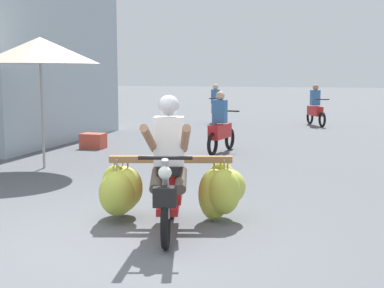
% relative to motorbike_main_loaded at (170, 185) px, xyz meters
% --- Properties ---
extents(ground_plane, '(120.00, 120.00, 0.00)m').
position_rel_motorbike_main_loaded_xyz_m(ground_plane, '(-0.32, -1.18, -0.47)').
color(ground_plane, '#56595E').
extents(motorbike_main_loaded, '(1.86, 1.94, 1.58)m').
position_rel_motorbike_main_loaded_xyz_m(motorbike_main_loaded, '(0.00, 0.00, 0.00)').
color(motorbike_main_loaded, black).
rests_on(motorbike_main_loaded, ground).
extents(motorbike_distant_ahead_left, '(0.52, 1.61, 1.40)m').
position_rel_motorbike_main_loaded_xyz_m(motorbike_distant_ahead_left, '(-0.66, 5.81, 0.10)').
color(motorbike_distant_ahead_left, black).
rests_on(motorbike_distant_ahead_left, ground).
extents(motorbike_distant_ahead_right, '(0.81, 1.51, 1.40)m').
position_rel_motorbike_main_loaded_xyz_m(motorbike_distant_ahead_right, '(1.09, 12.91, 0.10)').
color(motorbike_distant_ahead_right, black).
rests_on(motorbike_distant_ahead_right, ground).
extents(motorbike_distant_far_ahead, '(0.65, 1.58, 1.40)m').
position_rel_motorbike_main_loaded_xyz_m(motorbike_distant_far_ahead, '(-2.36, 12.67, 0.10)').
color(motorbike_distant_far_ahead, black).
rests_on(motorbike_distant_far_ahead, ground).
extents(shopfront_building, '(3.37, 6.09, 4.04)m').
position_rel_motorbike_main_loaded_xyz_m(shopfront_building, '(-6.50, 6.70, 1.55)').
color(shopfront_building, '#9EADB7').
rests_on(shopfront_building, ground).
extents(market_umbrella_near_shop, '(2.23, 2.23, 2.48)m').
position_rel_motorbike_main_loaded_xyz_m(market_umbrella_near_shop, '(-3.50, 3.01, 1.76)').
color(market_umbrella_near_shop, '#99999E').
rests_on(market_umbrella_near_shop, ground).
extents(produce_crate, '(0.56, 0.40, 0.36)m').
position_rel_motorbike_main_loaded_xyz_m(produce_crate, '(-3.79, 5.76, -0.29)').
color(produce_crate, '#CC4C38').
rests_on(produce_crate, ground).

